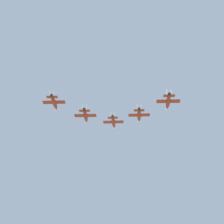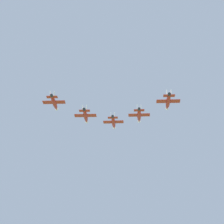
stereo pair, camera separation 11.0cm
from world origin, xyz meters
name	(u,v)px [view 1 (the left image)]	position (x,y,z in m)	size (l,w,h in m)	color
jet_lead	(113,122)	(3.43, -27.58, 173.54)	(10.05, 14.81, 3.40)	red
jet_left_wingman	(86,116)	(0.00, -45.95, 170.97)	(10.53, 14.93, 3.46)	red
jet_right_wingman	(139,115)	(21.00, -33.93, 170.78)	(10.03, 14.62, 3.36)	red
jet_left_outer	(54,103)	(-3.43, -64.32, 171.21)	(9.98, 14.56, 3.35)	red
jet_right_outer	(168,102)	(38.57, -40.27, 170.72)	(10.55, 15.07, 3.48)	red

